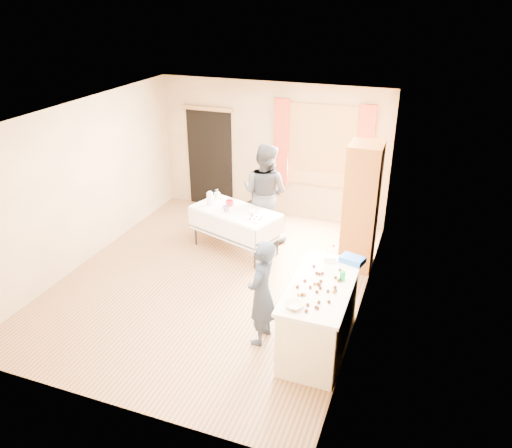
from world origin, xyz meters
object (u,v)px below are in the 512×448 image
at_px(counter, 319,316).
at_px(party_table, 236,226).
at_px(chair, 255,214).
at_px(woman, 265,193).
at_px(girl, 262,293).
at_px(cabinet, 361,207).

xyz_separation_m(counter, party_table, (-1.95, 2.03, -0.01)).
distance_m(counter, chair, 3.48).
relative_size(chair, woman, 0.60).
bearing_deg(counter, girl, -169.13).
bearing_deg(counter, cabinet, 87.43).
relative_size(chair, girl, 0.75).
bearing_deg(cabinet, party_table, -174.62).
height_order(cabinet, counter, cabinet).
bearing_deg(chair, party_table, -72.44).
distance_m(party_table, woman, 0.80).
distance_m(cabinet, chair, 2.24).
height_order(girl, woman, woman).
height_order(counter, girl, girl).
height_order(chair, girl, girl).
relative_size(girl, woman, 0.80).
relative_size(party_table, woman, 0.94).
bearing_deg(woman, cabinet, 178.03).
bearing_deg(woman, party_table, 71.78).
xyz_separation_m(cabinet, party_table, (-2.05, -0.19, -0.58)).
bearing_deg(chair, girl, -48.46).
distance_m(girl, woman, 2.91).
distance_m(cabinet, party_table, 2.14).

